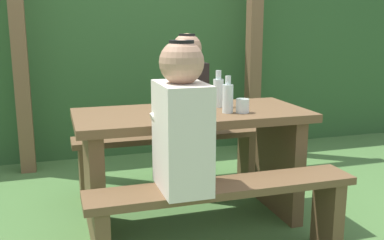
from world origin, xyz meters
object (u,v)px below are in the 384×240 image
object	(u,v)px
person_white_shirt	(182,122)
person_black_coat	(187,88)
bench_far	(170,150)
bottle_left	(218,92)
bottle_right	(228,97)
bench_near	(224,207)
drinking_glass	(243,106)
cell_phone	(242,107)
picnic_table	(192,148)

from	to	relation	value
person_white_shirt	person_black_coat	world-z (taller)	same
bench_far	bottle_left	size ratio (longest dim) A/B	6.03
bench_far	bottle_right	size ratio (longest dim) A/B	6.36
bench_near	bottle_left	size ratio (longest dim) A/B	6.03
bottle_right	drinking_glass	bearing A→B (deg)	-15.92
person_black_coat	bottle_left	world-z (taller)	person_black_coat
bench_near	bottle_right	size ratio (longest dim) A/B	6.36
person_black_coat	bottle_left	bearing A→B (deg)	-81.29
person_white_shirt	cell_phone	bearing A→B (deg)	45.26
picnic_table	person_white_shirt	world-z (taller)	person_white_shirt
drinking_glass	cell_phone	bearing A→B (deg)	66.43
bench_far	person_white_shirt	size ratio (longest dim) A/B	1.95
person_white_shirt	bottle_left	bearing A→B (deg)	56.30
person_black_coat	picnic_table	bearing A→B (deg)	-103.70
picnic_table	bench_near	distance (m)	0.57
bottle_left	bottle_right	bearing A→B (deg)	-93.97
bench_near	bottle_right	distance (m)	0.68
bottle_right	cell_phone	size ratio (longest dim) A/B	1.57
person_black_coat	drinking_glass	xyz separation A→B (m)	(0.14, -0.67, -0.02)
bench_near	person_black_coat	distance (m)	1.19
drinking_glass	bottle_right	size ratio (longest dim) A/B	0.38
drinking_glass	bottle_right	distance (m)	0.10
bench_near	person_black_coat	size ratio (longest dim) A/B	1.95
bench_near	cell_phone	xyz separation A→B (m)	(0.34, 0.57, 0.40)
person_black_coat	drinking_glass	size ratio (longest dim) A/B	8.63
bench_far	cell_phone	xyz separation A→B (m)	(0.34, -0.52, 0.40)
bench_far	bottle_left	bearing A→B (deg)	-66.17
bottle_left	cell_phone	world-z (taller)	bottle_left
bottle_left	cell_phone	distance (m)	0.18
drinking_glass	bottle_left	world-z (taller)	bottle_left
person_white_shirt	bottle_right	distance (m)	0.60
bench_near	person_white_shirt	xyz separation A→B (m)	(-0.22, 0.00, 0.46)
picnic_table	bottle_right	xyz separation A→B (m)	(0.19, -0.11, 0.32)
bench_far	bottle_left	world-z (taller)	bottle_left
bench_near	picnic_table	bearing A→B (deg)	90.00
picnic_table	person_black_coat	size ratio (longest dim) A/B	1.95
bench_far	person_black_coat	distance (m)	0.48
bench_near	bench_far	size ratio (longest dim) A/B	1.00
bench_far	bottle_right	distance (m)	0.84
bottle_left	bench_far	bearing A→B (deg)	113.83
bench_near	person_black_coat	xyz separation A→B (m)	(0.13, 1.09, 0.46)
person_black_coat	cell_phone	bearing A→B (deg)	-68.14
bench_far	drinking_glass	size ratio (longest dim) A/B	16.80
bench_near	person_white_shirt	distance (m)	0.51
person_black_coat	bench_near	bearing A→B (deg)	-96.93
bench_far	person_black_coat	bearing A→B (deg)	-1.44
bench_near	bottle_left	bearing A→B (deg)	72.38
bench_near	person_white_shirt	world-z (taller)	person_white_shirt
person_white_shirt	cell_phone	distance (m)	0.80
drinking_glass	bottle_right	xyz separation A→B (m)	(-0.09, 0.02, 0.05)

